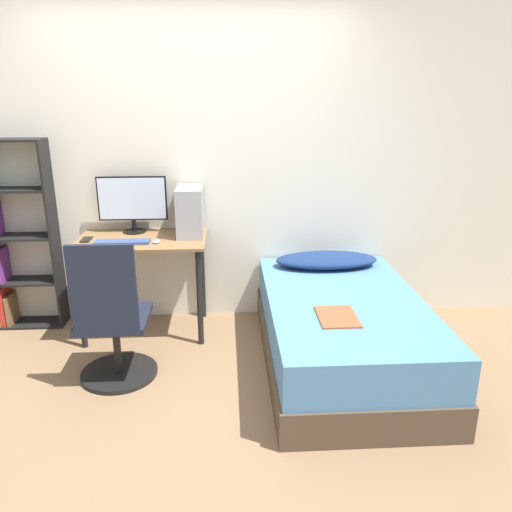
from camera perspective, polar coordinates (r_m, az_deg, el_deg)
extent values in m
plane|color=#846647|center=(3.21, -8.00, -16.99)|extent=(14.00, 14.00, 0.00)
cube|color=silver|center=(4.08, -7.33, 9.74)|extent=(8.00, 0.05, 2.50)
cube|color=brown|center=(3.91, -12.93, 1.81)|extent=(0.98, 0.60, 0.02)
cylinder|color=black|center=(3.91, -19.48, -4.86)|extent=(0.04, 0.04, 0.75)
cylinder|color=black|center=(3.76, -6.46, -4.80)|extent=(0.04, 0.04, 0.75)
cylinder|color=black|center=(4.36, -17.79, -2.33)|extent=(0.04, 0.04, 0.75)
cylinder|color=black|center=(4.22, -6.15, -2.18)|extent=(0.04, 0.04, 0.75)
cube|color=black|center=(4.26, -22.05, 2.12)|extent=(0.02, 0.23, 1.51)
cube|color=black|center=(4.60, -24.17, -6.96)|extent=(0.52, 0.23, 0.02)
cube|color=black|center=(4.46, -24.78, -2.60)|extent=(0.52, 0.23, 0.02)
cube|color=black|center=(4.36, -25.42, 2.01)|extent=(0.52, 0.23, 0.02)
cube|color=black|center=(4.28, -26.09, 6.81)|extent=(0.52, 0.23, 0.02)
cube|color=black|center=(4.24, -26.79, 11.76)|extent=(0.52, 0.23, 0.02)
cube|color=gold|center=(4.64, -27.10, -5.37)|extent=(0.03, 0.19, 0.25)
cube|color=red|center=(4.61, -26.70, -4.94)|extent=(0.04, 0.19, 0.33)
cube|color=brown|center=(4.60, -26.15, -5.40)|extent=(0.03, 0.19, 0.25)
cube|color=#7A338E|center=(4.48, -26.94, -0.88)|extent=(0.03, 0.19, 0.27)
cylinder|color=black|center=(3.62, -15.32, -12.72)|extent=(0.51, 0.51, 0.03)
cylinder|color=black|center=(3.53, -15.60, -9.91)|extent=(0.05, 0.05, 0.37)
cube|color=black|center=(3.44, -15.88, -6.87)|extent=(0.45, 0.45, 0.04)
cube|color=black|center=(3.14, -17.10, -3.55)|extent=(0.40, 0.04, 0.55)
cube|color=#4C3D2D|center=(3.64, 9.74, -10.40)|extent=(1.07, 1.81, 0.23)
cube|color=teal|center=(3.52, 9.96, -6.77)|extent=(1.04, 1.77, 0.28)
ellipsoid|color=navy|center=(4.04, 8.05, -0.44)|extent=(0.82, 0.36, 0.11)
cube|color=#B24C2D|center=(3.16, 9.27, -6.86)|extent=(0.24, 0.32, 0.01)
cylinder|color=black|center=(4.11, -13.70, 2.76)|extent=(0.18, 0.18, 0.01)
cylinder|color=black|center=(4.10, -13.75, 3.49)|extent=(0.04, 0.04, 0.10)
cube|color=black|center=(4.05, -13.96, 6.41)|extent=(0.54, 0.01, 0.35)
cube|color=silver|center=(4.05, -13.99, 6.38)|extent=(0.52, 0.01, 0.32)
cube|color=#33477A|center=(3.82, -15.06, 1.56)|extent=(0.40, 0.11, 0.02)
cube|color=#99999E|center=(3.91, -7.54, 5.12)|extent=(0.20, 0.36, 0.37)
ellipsoid|color=silver|center=(3.78, -11.32, 1.65)|extent=(0.06, 0.09, 0.02)
cube|color=black|center=(3.98, -18.82, 1.80)|extent=(0.07, 0.14, 0.01)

